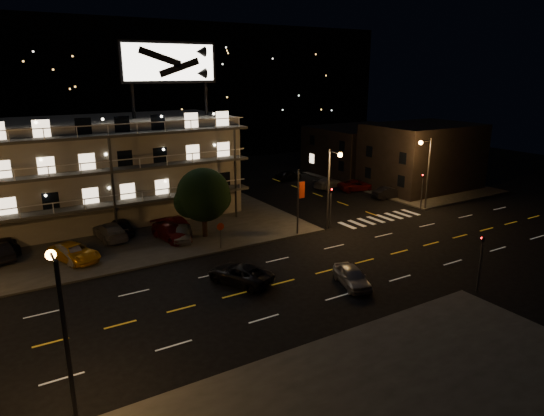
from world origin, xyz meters
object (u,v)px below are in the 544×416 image
lot_car_2 (74,253)px  side_car_0 (390,193)px  tree (203,196)px  road_car_east (352,276)px  lot_car_4 (183,233)px  road_car_west (240,274)px  lot_car_7 (110,231)px

lot_car_2 → side_car_0: 37.00m
tree → lot_car_2: size_ratio=1.31×
tree → road_car_east: size_ratio=1.56×
lot_car_2 → road_car_east: (16.51, -15.31, -0.13)m
lot_car_4 → road_car_west: bearing=-65.3°
lot_car_2 → road_car_west: lot_car_2 is taller
tree → road_car_east: bearing=-72.1°
lot_car_7 → road_car_west: lot_car_7 is taller
lot_car_4 → side_car_0: bearing=26.5°
lot_car_2 → tree: bearing=-23.0°
lot_car_2 → lot_car_7: (3.79, 3.88, 0.07)m
lot_car_2 → lot_car_7: 5.42m
lot_car_2 → side_car_0: lot_car_2 is taller
lot_car_7 → road_car_east: (12.72, -19.19, -0.20)m
lot_car_2 → road_car_west: size_ratio=0.97×
lot_car_4 → lot_car_7: size_ratio=0.77×
lot_car_7 → road_car_east: lot_car_7 is taller
lot_car_2 → side_car_0: (36.97, 1.67, -0.12)m
lot_car_4 → road_car_east: size_ratio=0.97×
lot_car_2 → lot_car_7: lot_car_7 is taller
road_car_west → tree: bearing=-124.2°
side_car_0 → road_car_west: side_car_0 is taller
tree → road_car_west: size_ratio=1.27×
lot_car_7 → road_car_west: size_ratio=1.03×
lot_car_2 → road_car_east: 22.51m
tree → lot_car_7: 9.21m
lot_car_4 → road_car_west: lot_car_4 is taller
side_car_0 → lot_car_2: bearing=102.6°
lot_car_2 → lot_car_4: size_ratio=1.22×
lot_car_4 → road_car_east: (7.06, -15.45, -0.13)m
lot_car_4 → road_car_west: (0.27, -10.77, -0.13)m
lot_car_4 → lot_car_7: 6.78m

